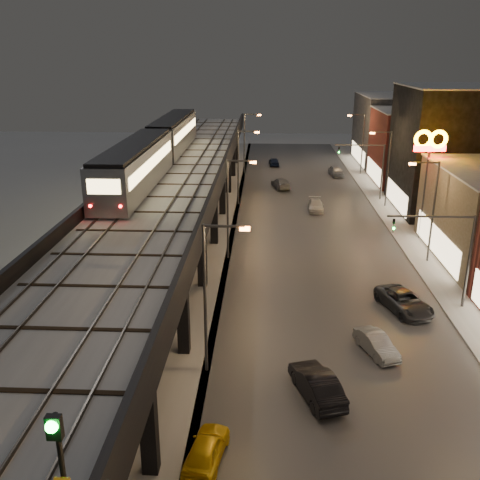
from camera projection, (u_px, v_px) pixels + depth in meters
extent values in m
cube|color=#46474D|center=(316.00, 245.00, 51.56)|extent=(17.00, 120.00, 0.06)
cube|color=#9FA1A8|center=(420.00, 246.00, 51.10)|extent=(4.00, 120.00, 0.14)
cube|color=#9FA1A8|center=(177.00, 242.00, 52.18)|extent=(11.00, 120.00, 0.06)
cube|color=black|center=(169.00, 193.00, 47.43)|extent=(9.00, 100.00, 1.00)
cube|color=black|center=(148.00, 421.00, 22.87)|extent=(0.70, 0.70, 5.30)
cube|color=black|center=(57.00, 369.00, 22.21)|extent=(8.00, 0.60, 0.50)
cube|color=black|center=(63.00, 311.00, 32.63)|extent=(0.70, 0.70, 5.30)
cube|color=black|center=(183.00, 314.00, 32.30)|extent=(0.70, 0.70, 5.30)
cube|color=black|center=(120.00, 274.00, 31.63)|extent=(8.00, 0.60, 0.50)
cube|color=black|center=(109.00, 253.00, 42.05)|extent=(0.70, 0.70, 5.30)
cube|color=black|center=(202.00, 255.00, 41.72)|extent=(0.70, 0.70, 5.30)
cube|color=black|center=(153.00, 223.00, 41.05)|extent=(8.00, 0.60, 0.50)
cube|color=black|center=(138.00, 216.00, 51.47)|extent=(0.70, 0.70, 5.30)
cube|color=black|center=(214.00, 217.00, 51.14)|extent=(0.70, 0.70, 5.30)
cube|color=black|center=(175.00, 191.00, 50.47)|extent=(8.00, 0.60, 0.50)
cube|color=black|center=(158.00, 191.00, 60.89)|extent=(0.70, 0.70, 5.30)
cube|color=black|center=(222.00, 192.00, 60.56)|extent=(0.70, 0.70, 5.30)
cube|color=black|center=(189.00, 170.00, 59.90)|extent=(8.00, 0.60, 0.50)
cube|color=black|center=(172.00, 172.00, 70.31)|extent=(0.70, 0.70, 5.30)
cube|color=black|center=(228.00, 173.00, 69.98)|extent=(0.70, 0.70, 5.30)
cube|color=black|center=(200.00, 154.00, 69.32)|extent=(8.00, 0.60, 0.50)
cube|color=black|center=(184.00, 158.00, 79.74)|extent=(0.70, 0.70, 5.30)
cube|color=black|center=(233.00, 158.00, 79.40)|extent=(0.70, 0.70, 5.30)
cube|color=black|center=(208.00, 141.00, 78.74)|extent=(8.00, 0.60, 0.50)
cube|color=black|center=(192.00, 147.00, 89.16)|extent=(0.70, 0.70, 5.30)
cube|color=black|center=(237.00, 147.00, 88.82)|extent=(0.70, 0.70, 5.30)
cube|color=black|center=(214.00, 132.00, 88.16)|extent=(8.00, 0.60, 0.50)
cube|color=#B2B7C1|center=(169.00, 186.00, 47.24)|extent=(8.40, 100.00, 0.16)
cube|color=#332D28|center=(132.00, 184.00, 47.33)|extent=(0.08, 98.00, 0.16)
cube|color=#332D28|center=(149.00, 184.00, 47.27)|extent=(0.08, 98.00, 0.16)
cube|color=#332D28|center=(183.00, 185.00, 47.13)|extent=(0.08, 98.00, 0.16)
cube|color=#332D28|center=(199.00, 185.00, 47.06)|extent=(0.08, 98.00, 0.16)
cube|color=black|center=(21.00, 383.00, 18.94)|extent=(7.80, 0.24, 0.06)
cube|color=black|center=(130.00, 237.00, 34.01)|extent=(7.80, 0.24, 0.06)
cube|color=black|center=(172.00, 180.00, 49.09)|extent=(7.80, 0.24, 0.06)
cube|color=black|center=(195.00, 150.00, 64.16)|extent=(7.80, 0.24, 0.06)
cube|color=black|center=(208.00, 131.00, 79.23)|extent=(7.80, 0.24, 0.06)
cube|color=black|center=(217.00, 182.00, 46.89)|extent=(0.30, 100.00, 1.10)
cube|color=black|center=(120.00, 181.00, 47.28)|extent=(0.30, 100.00, 1.10)
cube|color=beige|center=(437.00, 241.00, 47.74)|extent=(0.10, 12.00, 2.40)
cube|color=black|center=(454.00, 151.00, 60.75)|extent=(12.00, 13.00, 14.00)
cube|color=beige|center=(396.00, 196.00, 62.82)|extent=(0.10, 10.40, 2.40)
cube|color=#B2B7C1|center=(463.00, 86.00, 58.39)|extent=(12.20, 13.20, 0.16)
cube|color=maroon|center=(419.00, 148.00, 74.60)|extent=(12.00, 12.00, 10.00)
cube|color=beige|center=(374.00, 171.00, 76.01)|extent=(0.10, 9.60, 2.40)
cube|color=#B2B7C1|center=(423.00, 110.00, 72.91)|extent=(12.20, 12.20, 0.16)
cube|color=#3B3B3E|center=(397.00, 130.00, 87.62)|extent=(12.00, 16.00, 11.00)
cube|color=beige|center=(358.00, 153.00, 89.19)|extent=(0.10, 12.80, 2.40)
cube|color=#B2B7C1|center=(400.00, 95.00, 85.77)|extent=(12.20, 16.20, 0.16)
cylinder|color=#38383A|center=(205.00, 301.00, 29.72)|extent=(0.18, 0.18, 9.00)
cube|color=#38383A|center=(224.00, 226.00, 28.21)|extent=(2.20, 0.12, 0.12)
cube|color=orange|center=(245.00, 229.00, 28.20)|extent=(0.55, 0.28, 0.18)
cylinder|color=#38383A|center=(228.00, 211.00, 46.68)|extent=(0.18, 0.18, 9.00)
cube|color=#38383A|center=(240.00, 161.00, 45.17)|extent=(2.20, 0.12, 0.12)
cube|color=orange|center=(253.00, 162.00, 45.16)|extent=(0.55, 0.28, 0.18)
cylinder|color=#38383A|center=(433.00, 213.00, 45.88)|extent=(0.18, 0.18, 9.00)
cube|color=#38383A|center=(426.00, 163.00, 44.47)|extent=(2.20, 0.12, 0.12)
cube|color=orange|center=(412.00, 164.00, 44.56)|extent=(0.55, 0.28, 0.18)
cylinder|color=#38383A|center=(238.00, 168.00, 63.64)|extent=(0.18, 0.18, 9.00)
cube|color=#38383A|center=(248.00, 131.00, 62.13)|extent=(2.20, 0.12, 0.12)
cube|color=orange|center=(257.00, 132.00, 62.12)|extent=(0.55, 0.28, 0.18)
cylinder|color=#38383A|center=(388.00, 170.00, 62.84)|extent=(0.18, 0.18, 9.00)
cube|color=#38383A|center=(382.00, 132.00, 61.43)|extent=(2.20, 0.12, 0.12)
cube|color=orange|center=(372.00, 133.00, 61.51)|extent=(0.55, 0.28, 0.18)
cylinder|color=#38383A|center=(244.00, 144.00, 80.60)|extent=(0.18, 0.18, 9.00)
cube|color=#38383A|center=(252.00, 114.00, 79.09)|extent=(2.20, 0.12, 0.12)
cube|color=orange|center=(259.00, 115.00, 79.08)|extent=(0.55, 0.28, 0.18)
cylinder|color=#38383A|center=(363.00, 145.00, 79.80)|extent=(0.18, 0.18, 9.00)
cube|color=#38383A|center=(357.00, 115.00, 78.38)|extent=(2.20, 0.12, 0.12)
cube|color=orange|center=(350.00, 116.00, 78.47)|extent=(0.55, 0.28, 0.18)
cylinder|color=#38383A|center=(469.00, 263.00, 37.73)|extent=(0.20, 0.20, 7.00)
cube|color=#38383A|center=(431.00, 217.00, 36.74)|extent=(6.00, 0.12, 0.12)
imported|color=black|center=(394.00, 223.00, 37.02)|extent=(0.20, 0.16, 1.00)
sphere|color=#0CFF26|center=(394.00, 227.00, 36.96)|extent=(0.18, 0.18, 0.18)
cylinder|color=#38383A|center=(382.00, 173.00, 66.00)|extent=(0.20, 0.20, 7.00)
cube|color=#38383A|center=(360.00, 145.00, 65.00)|extent=(6.00, 0.12, 0.12)
imported|color=black|center=(339.00, 149.00, 65.28)|extent=(0.20, 0.16, 1.00)
sphere|color=#0CFF26|center=(339.00, 151.00, 65.22)|extent=(0.18, 0.18, 0.18)
cube|color=gray|center=(136.00, 167.00, 45.41)|extent=(3.07, 18.54, 3.50)
cube|color=black|center=(134.00, 145.00, 44.79)|extent=(2.75, 18.01, 0.26)
cube|color=#F5D283|center=(117.00, 161.00, 45.33)|extent=(0.05, 16.95, 0.95)
cube|color=#F5D283|center=(153.00, 162.00, 45.19)|extent=(0.05, 16.95, 0.95)
cube|color=gray|center=(173.00, 134.00, 63.73)|extent=(3.07, 18.54, 3.50)
cube|color=black|center=(173.00, 118.00, 63.10)|extent=(2.75, 18.01, 0.26)
cube|color=#F5D283|center=(160.00, 130.00, 63.64)|extent=(0.05, 16.95, 0.95)
cube|color=#F5D283|center=(186.00, 130.00, 63.50)|extent=(0.05, 16.95, 0.95)
cube|color=#F5D283|center=(104.00, 187.00, 36.50)|extent=(2.33, 0.05, 1.06)
sphere|color=#FF0C0C|center=(90.00, 206.00, 36.98)|extent=(0.21, 0.21, 0.21)
sphere|color=#FF0C0C|center=(120.00, 206.00, 36.89)|extent=(0.21, 0.21, 0.21)
cylinder|color=black|center=(63.00, 472.00, 12.53)|extent=(0.13, 0.13, 3.31)
cube|color=black|center=(54.00, 427.00, 11.96)|extent=(0.35, 0.20, 0.61)
sphere|color=#0CFF26|center=(52.00, 427.00, 11.81)|extent=(0.29, 0.29, 0.29)
imported|color=gold|center=(206.00, 450.00, 24.09)|extent=(2.13, 3.94, 1.27)
imported|color=black|center=(317.00, 385.00, 28.59)|extent=(2.98, 4.91, 1.53)
imported|color=slate|center=(281.00, 184.00, 72.71)|extent=(2.89, 4.94, 1.34)
imported|color=black|center=(274.00, 162.00, 87.11)|extent=(1.78, 3.90, 1.30)
imported|color=slate|center=(376.00, 345.00, 32.79)|extent=(2.49, 3.96, 1.23)
imported|color=#31343B|center=(404.00, 302.00, 38.17)|extent=(3.91, 5.66, 1.44)
imported|color=silver|center=(316.00, 206.00, 62.42)|extent=(1.82, 4.27, 1.23)
imported|color=gray|center=(336.00, 171.00, 79.89)|extent=(2.22, 4.50, 1.47)
cylinder|color=#38383A|center=(424.00, 197.00, 51.86)|extent=(0.24, 0.24, 8.68)
cube|color=#FF0C0C|center=(430.00, 149.00, 50.31)|extent=(3.04, 0.25, 0.54)
torus|color=#FBAE00|center=(423.00, 139.00, 50.06)|extent=(1.78, 0.52, 1.76)
torus|color=#FBAE00|center=(439.00, 139.00, 49.99)|extent=(1.78, 0.52, 1.76)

